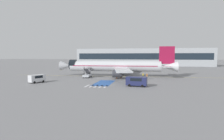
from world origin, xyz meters
TOP-DOWN VIEW (x-y plane):
  - ground_plane at (0.00, 0.00)m, footprint 600.00×600.00m
  - apron_leadline_yellow at (0.84, -0.62)m, footprint 76.49×6.09m
  - apron_stand_patch_blue at (0.84, -16.39)m, footprint 4.55×10.68m
  - apron_walkway_bar_0 at (-2.16, -21.91)m, footprint 0.44×3.60m
  - apron_walkway_bar_1 at (-0.96, -21.91)m, footprint 0.44×3.60m
  - apron_walkway_bar_2 at (0.24, -21.91)m, footprint 0.44×3.60m
  - apron_walkway_bar_3 at (1.44, -21.91)m, footprint 0.44×3.60m
  - apron_walkway_bar_4 at (2.64, -21.91)m, footprint 0.44×3.60m
  - airliner at (1.54, -0.57)m, footprint 42.55×35.15m
  - boarding_stairs_forward at (-7.79, -5.71)m, footprint 2.56×5.36m
  - fuel_tanker at (7.90, 23.96)m, footprint 2.84×10.29m
  - service_van_0 at (9.96, -20.14)m, footprint 5.21×2.50m
  - service_van_1 at (-17.52, -19.73)m, footprint 3.38×4.71m
  - ground_crew_0 at (12.39, -6.13)m, footprint 0.26×0.45m
  - ground_crew_1 at (11.12, -3.67)m, footprint 0.39×0.49m
  - traffic_cone_0 at (2.65, -6.25)m, footprint 0.59×0.59m
  - traffic_cone_1 at (3.81, -4.90)m, footprint 0.58×0.58m
  - terminal_building at (8.26, 71.97)m, footprint 100.08×12.10m

SIDE VIEW (x-z plane):
  - ground_plane at x=0.00m, z-range 0.00..0.00m
  - apron_leadline_yellow at x=0.84m, z-range 0.00..0.01m
  - apron_stand_patch_blue at x=0.84m, z-range 0.00..0.01m
  - apron_walkway_bar_0 at x=-2.16m, z-range 0.00..0.01m
  - apron_walkway_bar_1 at x=-0.96m, z-range 0.00..0.01m
  - apron_walkway_bar_2 at x=0.24m, z-range 0.00..0.01m
  - apron_walkway_bar_3 at x=1.44m, z-range 0.00..0.01m
  - apron_walkway_bar_4 at x=2.64m, z-range 0.00..0.01m
  - traffic_cone_1 at x=3.81m, z-range 0.00..0.65m
  - traffic_cone_0 at x=2.65m, z-range 0.00..0.65m
  - boarding_stairs_forward at x=-7.79m, z-range -1.05..3.05m
  - ground_crew_1 at x=11.12m, z-range 0.13..1.87m
  - ground_crew_0 at x=12.39m, z-range 0.15..1.99m
  - service_van_1 at x=-17.52m, z-range 0.21..2.43m
  - service_van_0 at x=9.96m, z-range 0.22..2.57m
  - fuel_tanker at x=7.90m, z-range 0.03..3.70m
  - airliner at x=1.54m, z-range -1.72..9.03m
  - terminal_building at x=8.26m, z-range 0.00..12.85m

